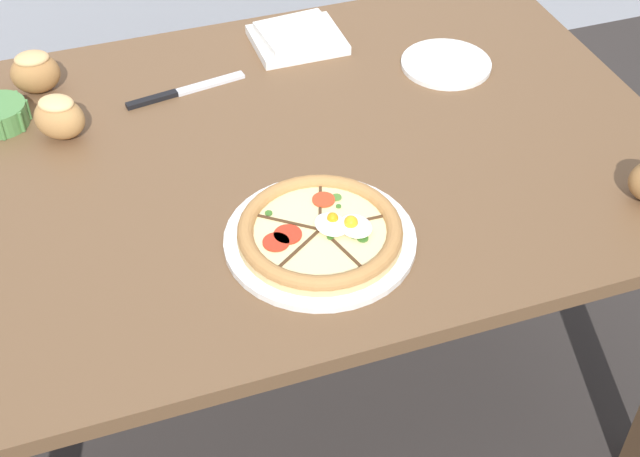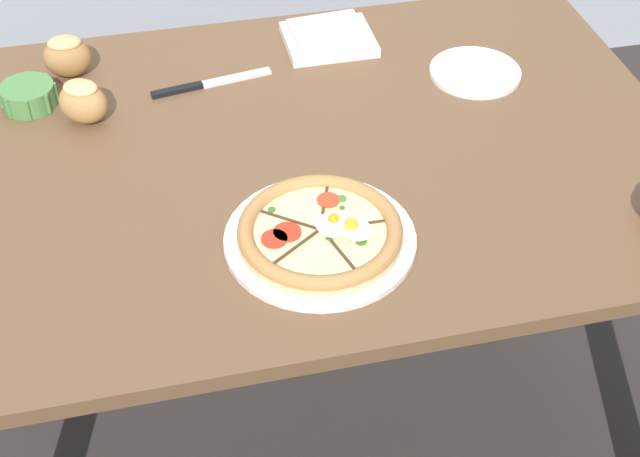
% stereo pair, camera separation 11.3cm
% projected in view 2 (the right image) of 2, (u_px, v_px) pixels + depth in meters
% --- Properties ---
extents(ground_plane, '(12.00, 12.00, 0.00)m').
position_uv_depth(ground_plane, '(305.00, 400.00, 2.12)').
color(ground_plane, '#2D2826').
extents(dining_table, '(1.41, 0.96, 0.75)m').
position_uv_depth(dining_table, '(300.00, 188.00, 1.67)').
color(dining_table, brown).
rests_on(dining_table, ground_plane).
extents(pizza, '(0.31, 0.31, 0.05)m').
position_uv_depth(pizza, '(320.00, 233.00, 1.42)').
color(pizza, white).
rests_on(pizza, dining_table).
extents(ramekin_bowl, '(0.11, 0.11, 0.04)m').
position_uv_depth(ramekin_bowl, '(28.00, 95.00, 1.70)').
color(ramekin_bowl, '#4C8442').
rests_on(ramekin_bowl, dining_table).
extents(napkin_folded, '(0.18, 0.16, 0.04)m').
position_uv_depth(napkin_folded, '(329.00, 37.00, 1.87)').
color(napkin_folded, silver).
rests_on(napkin_folded, dining_table).
extents(bread_piece_mid, '(0.12, 0.11, 0.08)m').
position_uv_depth(bread_piece_mid, '(83.00, 101.00, 1.65)').
color(bread_piece_mid, '#B27F47').
rests_on(bread_piece_mid, dining_table).
extents(bread_piece_far, '(0.10, 0.08, 0.09)m').
position_uv_depth(bread_piece_far, '(67.00, 56.00, 1.76)').
color(bread_piece_far, '#A3703D').
rests_on(bread_piece_far, dining_table).
extents(knife_main, '(0.24, 0.06, 0.01)m').
position_uv_depth(knife_main, '(210.00, 83.00, 1.76)').
color(knife_main, silver).
rests_on(knife_main, dining_table).
extents(side_saucer, '(0.18, 0.18, 0.01)m').
position_uv_depth(side_saucer, '(475.00, 72.00, 1.79)').
color(side_saucer, white).
rests_on(side_saucer, dining_table).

